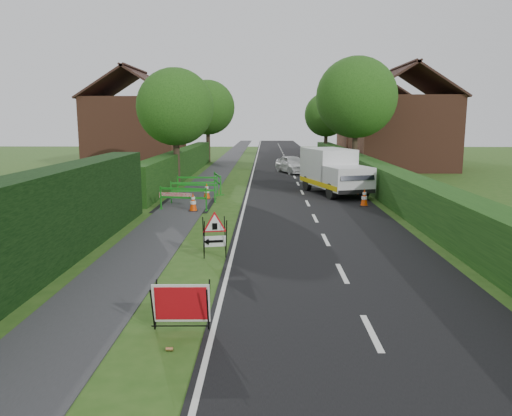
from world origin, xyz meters
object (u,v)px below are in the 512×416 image
object	(u,v)px
works_van	(333,170)
hatchback_car	(292,164)
red_rect_sign	(181,304)
triangle_sign	(213,232)

from	to	relation	value
works_van	hatchback_car	distance (m)	10.23
red_rect_sign	hatchback_car	bearing A→B (deg)	81.29
works_van	hatchback_car	bearing A→B (deg)	82.16
hatchback_car	triangle_sign	bearing A→B (deg)	-117.26
hatchback_car	red_rect_sign	bearing A→B (deg)	-116.03
works_van	hatchback_car	size ratio (longest dim) A/B	1.43
works_van	red_rect_sign	bearing A→B (deg)	-123.01
hatchback_car	works_van	bearing A→B (deg)	-99.99
red_rect_sign	works_van	world-z (taller)	works_van
triangle_sign	works_van	world-z (taller)	works_van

